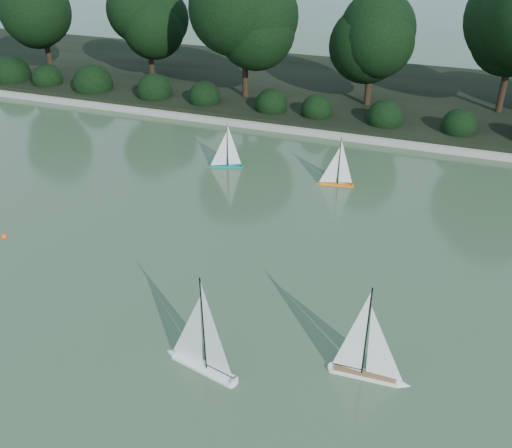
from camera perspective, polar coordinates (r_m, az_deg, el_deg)
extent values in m
plane|color=#2D4127|center=(9.80, -7.01, -9.71)|extent=(80.00, 80.00, 0.00)
cube|color=gray|center=(17.18, 6.20, 9.10)|extent=(40.00, 0.35, 0.18)
cube|color=black|center=(20.86, 8.97, 12.95)|extent=(40.00, 8.00, 0.30)
cylinder|color=black|center=(23.68, -19.95, 15.18)|extent=(0.20, 0.20, 1.51)
sphere|color=black|center=(23.32, -20.77, 19.48)|extent=(2.38, 2.38, 2.38)
cylinder|color=black|center=(21.97, -10.40, 15.17)|extent=(0.20, 0.20, 1.37)
sphere|color=black|center=(21.60, -10.84, 19.49)|extent=(2.24, 2.24, 2.24)
cylinder|color=black|center=(19.49, -1.09, 14.15)|extent=(0.20, 0.20, 1.66)
sphere|color=black|center=(19.03, -1.15, 20.02)|extent=(2.66, 2.66, 2.66)
cylinder|color=black|center=(19.06, 11.09, 12.60)|extent=(0.20, 0.20, 1.26)
sphere|color=black|center=(18.65, 11.58, 17.20)|extent=(2.10, 2.10, 2.10)
cylinder|color=black|center=(19.53, 23.37, 11.86)|extent=(0.20, 0.20, 1.73)
sphere|color=black|center=(23.45, -23.73, 13.53)|extent=(1.10, 1.10, 1.10)
sphere|color=black|center=(22.17, -19.76, 13.43)|extent=(1.10, 1.10, 1.10)
sphere|color=black|center=(21.00, -15.33, 13.24)|extent=(1.10, 1.10, 1.10)
sphere|color=black|center=(19.97, -10.43, 12.94)|extent=(1.10, 1.10, 1.10)
sphere|color=black|center=(19.09, -5.04, 12.50)|extent=(1.10, 1.10, 1.10)
sphere|color=black|center=(18.38, 0.79, 11.91)|extent=(1.10, 1.10, 1.10)
sphere|color=black|center=(17.88, 6.98, 11.14)|extent=(1.10, 1.10, 1.10)
sphere|color=black|center=(17.58, 13.42, 10.21)|extent=(1.10, 1.10, 1.10)
sphere|color=black|center=(17.52, 19.95, 9.13)|extent=(1.10, 1.10, 1.10)
cube|color=white|center=(8.93, -5.26, -13.97)|extent=(1.11, 0.47, 0.11)
cone|color=white|center=(9.24, -8.40, -12.37)|extent=(0.26, 0.26, 0.22)
cylinder|color=white|center=(8.69, -2.33, -15.40)|extent=(0.16, 0.16, 0.11)
cylinder|color=black|center=(8.30, -5.25, -9.70)|extent=(0.03, 0.03, 1.68)
cylinder|color=black|center=(8.71, -3.73, -14.19)|extent=(0.49, 0.14, 0.02)
cube|color=white|center=(8.94, 10.84, -14.48)|extent=(1.00, 0.23, 0.10)
cone|color=white|center=(8.93, 14.63, -15.09)|extent=(0.21, 0.21, 0.20)
cylinder|color=white|center=(8.97, 7.60, -13.92)|extent=(0.12, 0.12, 0.10)
cube|color=olive|center=(8.90, 10.87, -14.24)|extent=(0.92, 0.18, 0.01)
cylinder|color=black|center=(8.39, 11.04, -10.42)|extent=(0.02, 0.02, 1.55)
cylinder|color=black|center=(8.88, 9.14, -13.68)|extent=(0.46, 0.03, 0.02)
cube|color=orange|center=(14.20, 8.02, 4.01)|extent=(0.79, 0.29, 0.08)
cone|color=orange|center=(14.21, 6.22, 4.15)|extent=(0.18, 0.18, 0.15)
cylinder|color=orange|center=(14.21, 9.57, 3.89)|extent=(0.11, 0.11, 0.08)
cylinder|color=black|center=(13.93, 8.37, 6.34)|extent=(0.02, 0.02, 1.19)
cylinder|color=black|center=(14.17, 8.89, 4.25)|extent=(0.35, 0.08, 0.01)
cube|color=#0A7B7E|center=(15.03, -2.95, 5.83)|extent=(0.78, 0.40, 0.08)
cone|color=#0A7B7E|center=(15.06, -4.66, 5.82)|extent=(0.20, 0.20, 0.15)
cylinder|color=#0A7B7E|center=(15.02, -1.47, 5.83)|extent=(0.12, 0.12, 0.08)
cylinder|color=black|center=(14.78, -2.86, 8.07)|extent=(0.02, 0.02, 1.20)
cylinder|color=black|center=(14.99, -2.16, 6.12)|extent=(0.34, 0.13, 0.01)
sphere|color=#FF470D|center=(13.07, -23.87, -1.19)|extent=(0.14, 0.14, 0.14)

